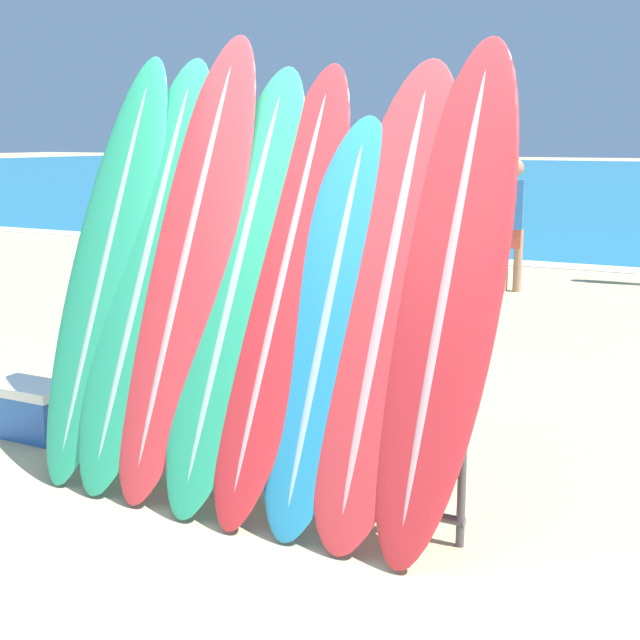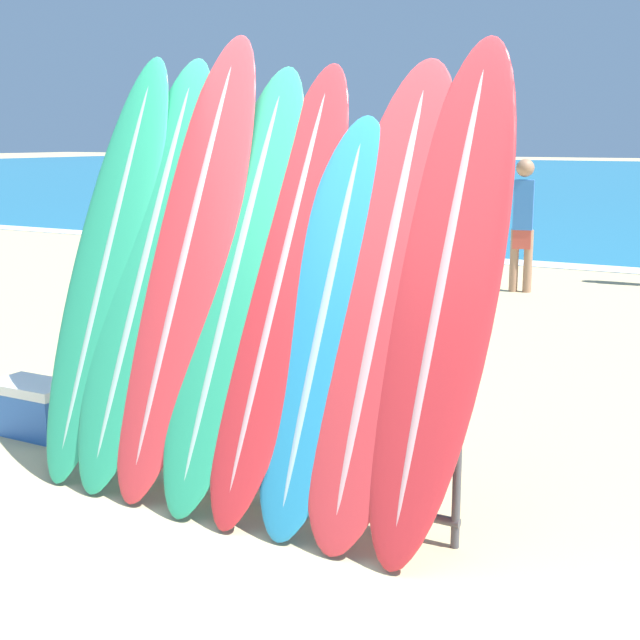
# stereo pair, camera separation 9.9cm
# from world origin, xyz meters

# --- Properties ---
(ground_plane) EXTENTS (160.00, 160.00, 0.00)m
(ground_plane) POSITION_xyz_m (0.00, 0.00, 0.00)
(ground_plane) COLOR tan
(surfboard_rack) EXTENTS (2.34, 0.04, 0.78)m
(surfboard_rack) POSITION_xyz_m (-0.06, 0.26, 0.43)
(surfboard_rack) COLOR #47474C
(surfboard_rack) RESTS_ON ground_plane
(surfboard_slot_0) EXTENTS (0.50, 1.03, 2.30)m
(surfboard_slot_0) POSITION_xyz_m (-1.04, 0.40, 1.15)
(surfboard_slot_0) COLOR #289E70
(surfboard_slot_0) RESTS_ON ground_plane
(surfboard_slot_1) EXTENTS (0.56, 1.10, 2.29)m
(surfboard_slot_1) POSITION_xyz_m (-0.77, 0.40, 1.14)
(surfboard_slot_1) COLOR #289E70
(surfboard_slot_1) RESTS_ON ground_plane
(surfboard_slot_2) EXTENTS (0.55, 1.15, 2.40)m
(surfboard_slot_2) POSITION_xyz_m (-0.51, 0.42, 1.20)
(surfboard_slot_2) COLOR red
(surfboard_slot_2) RESTS_ON ground_plane
(surfboard_slot_3) EXTENTS (0.54, 1.14, 2.22)m
(surfboard_slot_3) POSITION_xyz_m (-0.19, 0.40, 1.11)
(surfboard_slot_3) COLOR #289E70
(surfboard_slot_3) RESTS_ON ground_plane
(surfboard_slot_4) EXTENTS (0.48, 1.16, 2.23)m
(surfboard_slot_4) POSITION_xyz_m (0.08, 0.40, 1.12)
(surfboard_slot_4) COLOR red
(surfboard_slot_4) RESTS_ON ground_plane
(surfboard_slot_5) EXTENTS (0.51, 0.95, 1.95)m
(surfboard_slot_5) POSITION_xyz_m (0.37, 0.33, 0.98)
(surfboard_slot_5) COLOR teal
(surfboard_slot_5) RESTS_ON ground_plane
(surfboard_slot_6) EXTENTS (0.60, 1.10, 2.23)m
(surfboard_slot_6) POSITION_xyz_m (0.65, 0.40, 1.11)
(surfboard_slot_6) COLOR red
(surfboard_slot_6) RESTS_ON ground_plane
(surfboard_slot_7) EXTENTS (0.52, 1.15, 2.33)m
(surfboard_slot_7) POSITION_xyz_m (0.94, 0.41, 1.16)
(surfboard_slot_7) COLOR red
(surfboard_slot_7) RESTS_ON ground_plane
(person_near_water) EXTENTS (0.29, 0.24, 1.76)m
(person_near_water) POSITION_xyz_m (-1.21, 3.83, 0.96)
(person_near_water) COLOR #A87A5B
(person_near_water) RESTS_ON ground_plane
(person_mid_beach) EXTENTS (0.26, 0.21, 1.58)m
(person_mid_beach) POSITION_xyz_m (-0.66, 7.11, 0.86)
(person_mid_beach) COLOR #A87A5B
(person_mid_beach) RESTS_ON ground_plane
(person_far_right) EXTENTS (0.23, 0.26, 1.54)m
(person_far_right) POSITION_xyz_m (-2.26, 4.07, 0.84)
(person_far_right) COLOR beige
(person_far_right) RESTS_ON ground_plane
(cooler_box) EXTENTS (0.54, 0.32, 0.33)m
(cooler_box) POSITION_xyz_m (-1.80, 0.49, 0.17)
(cooler_box) COLOR #2D60B7
(cooler_box) RESTS_ON ground_plane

